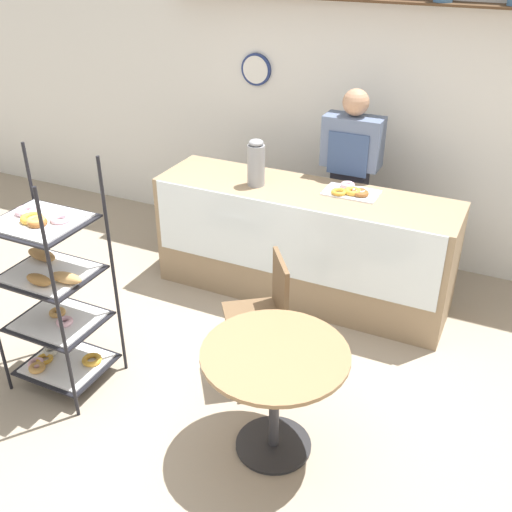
{
  "coord_description": "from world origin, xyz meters",
  "views": [
    {
      "loc": [
        1.5,
        -2.68,
        2.76
      ],
      "look_at": [
        0.0,
        0.47,
        0.8
      ],
      "focal_mm": 42.0,
      "sensor_mm": 36.0,
      "label": 1
    }
  ],
  "objects": [
    {
      "name": "coffee_carafe",
      "position": [
        -0.39,
        1.29,
        1.12
      ],
      "size": [
        0.14,
        0.14,
        0.37
      ],
      "color": "gray",
      "rests_on": "display_counter"
    },
    {
      "name": "donut_tray_counter",
      "position": [
        0.36,
        1.44,
        0.96
      ],
      "size": [
        0.41,
        0.26,
        0.05
      ],
      "color": "silver",
      "rests_on": "display_counter"
    },
    {
      "name": "ground_plane",
      "position": [
        0.0,
        0.0,
        0.0
      ],
      "size": [
        14.0,
        14.0,
        0.0
      ],
      "primitive_type": "plane",
      "color": "gray"
    },
    {
      "name": "back_wall",
      "position": [
        -0.0,
        2.35,
        1.37
      ],
      "size": [
        10.0,
        0.3,
        2.7
      ],
      "color": "white",
      "rests_on": "ground_plane"
    },
    {
      "name": "person_worker",
      "position": [
        0.22,
        1.82,
        0.89
      ],
      "size": [
        0.47,
        0.23,
        1.64
      ],
      "color": "#282833",
      "rests_on": "ground_plane"
    },
    {
      "name": "cafe_table",
      "position": [
        0.49,
        -0.31,
        0.54
      ],
      "size": [
        0.83,
        0.83,
        0.71
      ],
      "color": "#262628",
      "rests_on": "ground_plane"
    },
    {
      "name": "cafe_chair",
      "position": [
        0.17,
        0.28,
        0.56
      ],
      "size": [
        0.53,
        0.53,
        0.9
      ],
      "rotation": [
        0.0,
        0.0,
        5.34
      ],
      "color": "black",
      "rests_on": "ground_plane"
    },
    {
      "name": "display_counter",
      "position": [
        0.0,
        1.35,
        0.47
      ],
      "size": [
        2.39,
        0.65,
        0.94
      ],
      "color": "#937A5B",
      "rests_on": "ground_plane"
    },
    {
      "name": "pastry_rack",
      "position": [
        -1.04,
        -0.36,
        0.7
      ],
      "size": [
        0.6,
        0.53,
        1.57
      ],
      "color": "black",
      "rests_on": "ground_plane"
    }
  ]
}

